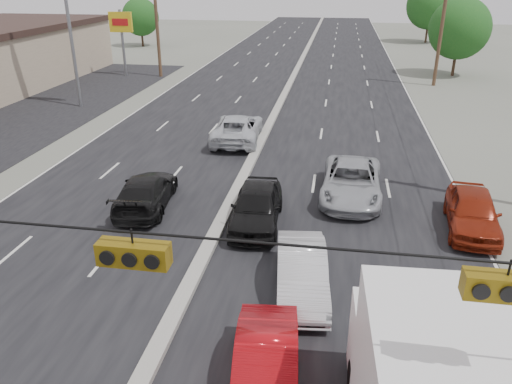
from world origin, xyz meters
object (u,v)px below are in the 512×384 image
utility_pole_right_c (442,24)px  tree_left_far (140,17)px  red_sedan (266,370)px  queue_car_c (352,182)px  queue_car_e (473,212)px  pole_sign_far (121,28)px  tree_right_mid (460,29)px  queue_car_a (257,206)px  oncoming_far (238,128)px  utility_pole_left_c (157,20)px  queue_car_b (302,273)px  oncoming_near (146,192)px  tree_right_far (430,5)px

utility_pole_right_c → tree_left_far: utility_pole_right_c is taller
tree_left_far → red_sedan: tree_left_far is taller
queue_car_c → queue_car_e: 5.07m
pole_sign_far → queue_car_c: bearing=-50.2°
tree_right_mid → queue_car_c: bearing=-108.1°
queue_car_a → oncoming_far: (-2.80, 10.25, -0.00)m
pole_sign_far → queue_car_c: size_ratio=1.10×
tree_left_far → oncoming_far: size_ratio=1.09×
pole_sign_far → tree_left_far: size_ratio=0.98×
utility_pole_left_c → tree_right_mid: size_ratio=1.40×
queue_car_c → pole_sign_far: bearing=131.7°
pole_sign_far → tree_left_far: tree_left_far is taller
queue_car_e → red_sedan: bearing=-119.1°
tree_right_mid → queue_car_c: size_ratio=1.31×
red_sedan → queue_car_b: bearing=77.4°
utility_pole_right_c → pole_sign_far: size_ratio=1.67×
utility_pole_right_c → oncoming_near: size_ratio=2.06×
queue_car_c → queue_car_e: (4.52, -2.29, 0.01)m
pole_sign_far → tree_right_far: bearing=43.2°
tree_right_far → queue_car_e: 58.12m
queue_car_e → tree_left_far: bearing=129.7°
utility_pole_left_c → oncoming_near: (9.07, -27.72, -4.40)m
pole_sign_far → tree_left_far: 20.89m
utility_pole_right_c → queue_car_e: bearing=-96.0°
pole_sign_far → tree_right_mid: 31.40m
tree_right_far → tree_left_far: bearing=-165.3°
tree_left_far → queue_car_e: bearing=-56.4°
queue_car_b → pole_sign_far: bearing=114.1°
queue_car_a → oncoming_far: queue_car_a is taller
red_sedan → oncoming_far: 19.24m
red_sedan → oncoming_near: 11.27m
oncoming_near → tree_right_mid: bearing=-126.1°
queue_car_b → red_sedan: bearing=-103.4°
oncoming_far → pole_sign_far: bearing=-55.0°
utility_pole_right_c → red_sedan: utility_pole_right_c is taller
pole_sign_far → queue_car_c: (21.08, -25.32, -3.65)m
tree_right_mid → tree_right_far: size_ratio=0.88×
utility_pole_left_c → queue_car_e: bearing=-51.3°
utility_pole_right_c → pole_sign_far: bearing=-180.0°
queue_car_a → oncoming_near: (-4.83, 0.79, -0.08)m
queue_car_a → queue_car_c: bearing=38.1°
queue_car_e → oncoming_near: 13.03m
utility_pole_right_c → queue_car_a: (-11.10, -28.51, -4.32)m
queue_car_a → queue_car_e: 8.25m
queue_car_c → queue_car_b: bearing=-100.0°
queue_car_e → oncoming_near: size_ratio=0.93×
utility_pole_left_c → tree_right_mid: (27.50, 5.00, -0.77)m
tree_right_far → utility_pole_right_c: bearing=-96.7°
tree_right_far → oncoming_near: 61.05m
tree_left_far → queue_car_b: size_ratio=1.42×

